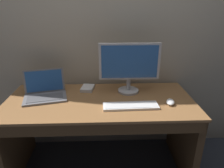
% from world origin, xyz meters
% --- Properties ---
extents(ground_plane, '(14.00, 14.00, 0.00)m').
position_xyz_m(ground_plane, '(0.00, 0.00, 0.00)').
color(ground_plane, '#2D333D').
extents(desk, '(1.59, 0.71, 0.72)m').
position_xyz_m(desk, '(0.00, -0.01, 0.47)').
color(desk, olive).
rests_on(desk, ground).
extents(laptop_space_gray, '(0.40, 0.33, 0.22)m').
position_xyz_m(laptop_space_gray, '(-0.48, 0.07, 0.76)').
color(laptop_space_gray, slate).
rests_on(laptop_space_gray, desk).
extents(external_monitor, '(0.53, 0.19, 0.45)m').
position_xyz_m(external_monitor, '(0.26, 0.14, 0.98)').
color(external_monitor, '#B7B7BC').
rests_on(external_monitor, desk).
extents(wired_keyboard, '(0.44, 0.14, 0.02)m').
position_xyz_m(wired_keyboard, '(0.25, -0.14, 0.73)').
color(wired_keyboard, white).
rests_on(wired_keyboard, desk).
extents(computer_mouse, '(0.09, 0.12, 0.04)m').
position_xyz_m(computer_mouse, '(0.57, -0.11, 0.73)').
color(computer_mouse, white).
rests_on(computer_mouse, desk).
extents(external_drive_box, '(0.13, 0.17, 0.03)m').
position_xyz_m(external_drive_box, '(-0.12, 0.21, 0.73)').
color(external_drive_box, silver).
rests_on(external_drive_box, desk).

